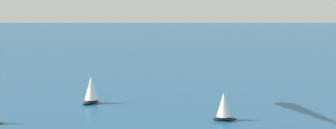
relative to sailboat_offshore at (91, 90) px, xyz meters
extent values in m
ellipsoid|color=black|center=(0.40, 0.13, -4.98)|extent=(9.95, 5.48, 1.34)
cylinder|color=#B2B2B7|center=(1.09, 0.35, 1.21)|extent=(0.14, 0.14, 11.03)
cone|color=white|center=(-0.05, -0.02, 0.66)|extent=(6.63, 6.63, 9.37)
ellipsoid|color=black|center=(-18.80, 54.03, -5.05)|extent=(7.63, 7.74, 1.19)
cylinder|color=#B2B2B7|center=(-19.24, 54.48, 0.43)|extent=(0.14, 0.14, 9.77)
cone|color=white|center=(-18.50, 53.72, -0.06)|extent=(6.61, 6.61, 8.30)
camera|label=1|loc=(102.59, 163.83, 33.96)|focal=52.38mm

